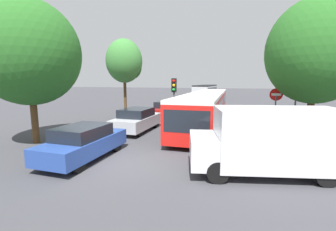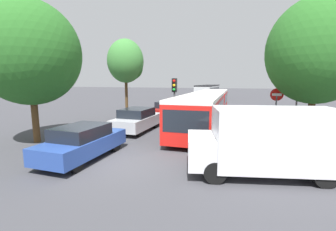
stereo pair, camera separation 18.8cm
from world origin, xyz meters
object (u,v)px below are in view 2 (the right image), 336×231
queued_car_blue (83,142)px  traffic_light (174,92)px  white_van (268,140)px  tree_right_near (317,51)px  queued_car_tan (182,104)px  direction_sign_post (297,92)px  queued_car_green (195,101)px  tree_left_near (29,53)px  articulated_bus (207,105)px  no_entry_sign (276,105)px  queued_car_silver (138,119)px  queued_car_red (168,110)px  tree_left_mid (127,62)px  city_bus_rear (208,91)px

queued_car_blue → traffic_light: 7.21m
white_van → tree_right_near: size_ratio=0.73×
queued_car_tan → tree_right_near: 14.62m
direction_sign_post → tree_right_near: 3.11m
queued_car_green → tree_left_near: tree_left_near is taller
articulated_bus → queued_car_green: articulated_bus is taller
no_entry_sign → queued_car_silver: bearing=-83.7°
white_van → no_entry_sign: bearing=-112.5°
articulated_bus → queued_car_green: 12.25m
queued_car_red → queued_car_green: 10.50m
queued_car_silver → traffic_light: traffic_light is taller
no_entry_sign → tree_left_mid: (-12.01, 4.78, 3.04)m
queued_car_red → white_van: size_ratio=0.80×
queued_car_silver → no_entry_sign: size_ratio=1.52×
articulated_bus → tree_left_near: (-7.75, -8.47, 3.25)m
city_bus_rear → white_van: size_ratio=2.22×
queued_car_silver → no_entry_sign: no_entry_sign is taller
queued_car_green → tree_left_mid: tree_left_mid is taller
tree_left_near → queued_car_green: bearing=77.8°
queued_car_blue → queued_car_green: bearing=-0.7°
articulated_bus → direction_sign_post: direction_sign_post is taller
tree_left_mid → queued_car_red: bearing=-1.7°
no_entry_sign → tree_left_mid: 13.28m
articulated_bus → white_van: articulated_bus is taller
queued_car_blue → tree_left_near: (-4.08, 1.37, 3.89)m
tree_left_near → tree_left_mid: size_ratio=1.04×
queued_car_red → direction_sign_post: bearing=-109.1°
tree_left_near → city_bus_rear: bearing=83.0°
queued_car_tan → direction_sign_post: size_ratio=1.16×
traffic_light → articulated_bus: bearing=146.9°
queued_car_tan → direction_sign_post: (9.27, -8.13, 1.82)m
queued_car_silver → traffic_light: 3.00m
queued_car_silver → no_entry_sign: (8.23, 0.91, 1.12)m
articulated_bus → queued_car_red: articulated_bus is taller
traffic_light → tree_left_near: tree_left_near is taller
queued_car_silver → tree_left_near: (-3.90, -4.15, 3.85)m
queued_car_green → direction_sign_post: 16.56m
queued_car_green → traffic_light: (1.67, -14.88, 1.80)m
queued_car_silver → queued_car_red: 5.57m
queued_car_silver → tree_left_near: 6.88m
queued_car_red → direction_sign_post: (9.27, -3.23, 1.80)m
queued_car_silver → tree_left_mid: 7.99m
queued_car_green → tree_left_near: size_ratio=0.55×
white_van → traffic_light: (-5.17, 6.08, 1.26)m
city_bus_rear → traffic_light: 28.24m
city_bus_rear → queued_car_red: size_ratio=2.77×
tree_left_near → queued_car_red: bearing=66.8°
queued_car_green → traffic_light: 15.08m
white_van → queued_car_tan: bearing=-78.8°
direction_sign_post → tree_left_near: 15.06m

